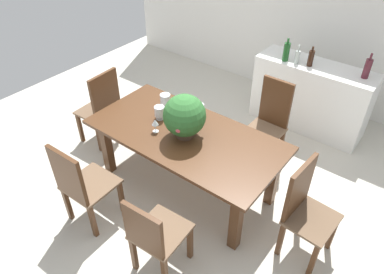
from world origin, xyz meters
TOP-DOWN VIEW (x-y plane):
  - ground_plane at (0.00, 0.00)m, footprint 7.04×7.04m
  - back_wall at (0.00, 2.60)m, footprint 6.40×0.10m
  - dining_table at (0.00, -0.16)m, footprint 2.09×1.04m
  - chair_far_right at (0.47, 0.88)m, footprint 0.43×0.42m
  - chair_foot_end at (1.36, -0.15)m, footprint 0.44×0.49m
  - chair_near_right at (0.48, -1.19)m, footprint 0.45×0.48m
  - chair_head_end at (-1.36, -0.15)m, footprint 0.46×0.50m
  - chair_near_left at (-0.47, -1.20)m, footprint 0.47×0.48m
  - flower_centerpiece at (0.03, -0.20)m, footprint 0.44×0.44m
  - crystal_vase_left at (-0.05, 0.16)m, footprint 0.09×0.09m
  - crystal_vase_center_near at (-0.39, -0.12)m, footprint 0.11×0.11m
  - crystal_vase_right at (-0.46, 0.05)m, footprint 0.12×0.12m
  - wine_glass at (-0.27, -0.33)m, footprint 0.07×0.07m
  - kitchen_counter at (0.59, 1.84)m, footprint 1.54×0.51m
  - wine_bottle_clear at (0.51, 1.75)m, footprint 0.07×0.07m
  - wine_bottle_tall at (1.17, 1.86)m, footprint 0.08×0.08m
  - wine_bottle_green at (0.20, 1.70)m, footprint 0.08×0.08m
  - wine_bottle_amber at (0.35, 1.72)m, footprint 0.06×0.06m

SIDE VIEW (x-z plane):
  - ground_plane at x=0.00m, z-range 0.00..0.00m
  - kitchen_counter at x=0.59m, z-range 0.00..0.94m
  - chair_near_right at x=0.48m, z-range 0.05..0.97m
  - chair_near_left at x=-0.47m, z-range 0.05..1.06m
  - chair_foot_end at x=1.36m, z-range 0.06..1.07m
  - chair_head_end at x=-1.36m, z-range 0.05..1.09m
  - chair_far_right at x=0.47m, z-range 0.04..1.11m
  - dining_table at x=0.00m, z-range 0.26..1.02m
  - crystal_vase_center_near at x=-0.39m, z-range 0.77..0.93m
  - crystal_vase_left at x=-0.05m, z-range 0.78..0.96m
  - wine_glass at x=-0.27m, z-range 0.79..0.95m
  - crystal_vase_right at x=-0.46m, z-range 0.78..0.98m
  - flower_centerpiece at x=0.03m, z-range 0.77..1.24m
  - wine_bottle_amber at x=0.35m, z-range 0.91..1.16m
  - wine_bottle_clear at x=0.51m, z-range 0.92..1.18m
  - wine_bottle_tall at x=1.17m, z-range 0.91..1.22m
  - wine_bottle_green at x=0.20m, z-range 0.92..1.22m
  - back_wall at x=0.00m, z-range 0.00..2.60m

